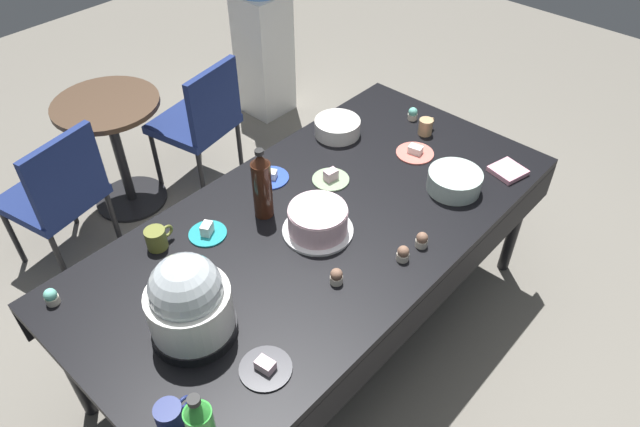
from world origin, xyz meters
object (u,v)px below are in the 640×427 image
maroon_chair_right (201,118)px  coffee_mug_tan (426,126)px  cupcake_vanilla (403,254)px  coffee_mug_navy (170,415)px  soda_bottle_cola (262,185)px  round_cafe_table (114,135)px  dessert_plate_charcoal (266,368)px  dessert_plate_teal (207,232)px  maroon_chair_left (58,192)px  potluck_table (320,233)px  cupcake_cocoa (336,276)px  coffee_mug_olive (157,238)px  slow_cooker (189,302)px  glass_salad_bowl (454,181)px  dessert_plate_sage (331,178)px  cupcake_berry (413,114)px  dessert_plate_coral (415,152)px  cupcake_rose (51,297)px  cupcake_mint (422,240)px  dessert_plate_cobalt (270,177)px  frosted_layer_cake (318,221)px  water_cooler (263,37)px  ceramic_snack_bowl (337,127)px

maroon_chair_right → coffee_mug_tan: bearing=-71.3°
cupcake_vanilla → coffee_mug_navy: 1.04m
soda_bottle_cola → coffee_mug_navy: (-0.86, -0.49, -0.11)m
round_cafe_table → dessert_plate_charcoal: bearing=-107.4°
dessert_plate_charcoal → soda_bottle_cola: (0.53, 0.56, 0.15)m
dessert_plate_teal → maroon_chair_left: size_ratio=0.19×
potluck_table → cupcake_cocoa: 0.35m
coffee_mug_tan → coffee_mug_olive: size_ratio=0.88×
coffee_mug_navy → coffee_mug_tan: bearing=10.0°
coffee_mug_navy → slow_cooker: bearing=39.4°
glass_salad_bowl → round_cafe_table: glass_salad_bowl is taller
dessert_plate_sage → cupcake_berry: cupcake_berry is taller
dessert_plate_coral → coffee_mug_tan: 0.19m
cupcake_rose → coffee_mug_tan: bearing=-11.8°
cupcake_berry → cupcake_mint: 0.94m
glass_salad_bowl → soda_bottle_cola: size_ratio=0.73×
slow_cooker → dessert_plate_cobalt: 0.90m
cupcake_cocoa → cupcake_rose: same height
potluck_table → cupcake_vanilla: (0.06, -0.39, 0.09)m
potluck_table → cupcake_mint: cupcake_mint is taller
cupcake_mint → round_cafe_table: (-0.22, 1.97, -0.28)m
coffee_mug_olive → cupcake_vanilla: bearing=-52.1°
dessert_plate_coral → cupcake_berry: 0.31m
potluck_table → dessert_plate_teal: (-0.37, 0.29, 0.08)m
cupcake_rose → maroon_chair_left: maroon_chair_left is taller
cupcake_berry → dessert_plate_coral: bearing=-142.1°
cupcake_berry → cupcake_rose: size_ratio=1.00×
dessert_plate_teal → coffee_mug_olive: bearing=152.1°
frosted_layer_cake → water_cooler: bearing=52.6°
potluck_table → coffee_mug_tan: coffee_mug_tan is taller
coffee_mug_olive → cupcake_berry: bearing=-8.2°
slow_cooker → cupcake_vanilla: bearing=-23.3°
glass_salad_bowl → cupcake_rose: glass_salad_bowl is taller
maroon_chair_right → dessert_plate_sage: bearing=-98.0°
cupcake_cocoa → cupcake_vanilla: size_ratio=1.00×
dessert_plate_cobalt → maroon_chair_right: size_ratio=0.20×
cupcake_mint → coffee_mug_olive: (-0.72, 0.79, 0.01)m
ceramic_snack_bowl → cupcake_rose: 1.53m
soda_bottle_cola → water_cooler: size_ratio=0.27×
cupcake_cocoa → coffee_mug_olive: (-0.34, 0.66, 0.01)m
soda_bottle_cola → dessert_plate_charcoal: bearing=-133.4°
frosted_layer_cake → cupcake_mint: bearing=-59.0°
frosted_layer_cake → maroon_chair_right: 1.49m
dessert_plate_cobalt → coffee_mug_tan: (0.79, -0.32, 0.03)m
dessert_plate_teal → coffee_mug_navy: size_ratio=1.27×
dessert_plate_cobalt → cupcake_mint: bearing=-82.2°
dessert_plate_teal → frosted_layer_cake: bearing=-45.5°
dessert_plate_coral → maroon_chair_left: bearing=131.5°
potluck_table → dessert_plate_coral: size_ratio=12.00×
ceramic_snack_bowl → cupcake_berry: 0.42m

